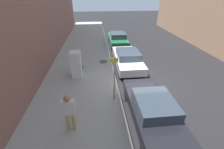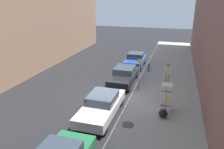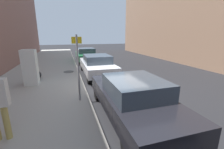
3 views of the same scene
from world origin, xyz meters
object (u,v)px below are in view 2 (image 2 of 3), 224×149
at_px(trash_bag, 163,114).
at_px(parked_hatchback_blue, 135,60).
at_px(street_sign_post, 139,73).
at_px(parked_sedan_silver, 102,105).
at_px(pedestrian_walking_far, 168,73).
at_px(discarded_refrigerator, 166,98).
at_px(fire_hydrant, 149,67).
at_px(parked_sedan_dark, 124,75).

bearing_deg(trash_bag, parked_hatchback_blue, -70.13).
xyz_separation_m(street_sign_post, parked_hatchback_blue, (1.53, -6.49, -0.84)).
relative_size(trash_bag, parked_hatchback_blue, 0.13).
bearing_deg(trash_bag, parked_sedan_silver, 8.94).
bearing_deg(pedestrian_walking_far, parked_hatchback_blue, 67.14).
bearing_deg(pedestrian_walking_far, discarded_refrigerator, -147.52).
height_order(trash_bag, parked_hatchback_blue, parked_hatchback_blue).
height_order(street_sign_post, pedestrian_walking_far, street_sign_post).
distance_m(fire_hydrant, pedestrian_walking_far, 3.50).
xyz_separation_m(trash_bag, parked_sedan_dark, (3.65, -5.15, 0.29)).
bearing_deg(trash_bag, fire_hydrant, -76.42).
bearing_deg(street_sign_post, fire_hydrant, -91.43).
distance_m(fire_hydrant, parked_sedan_dark, 3.56).
height_order(street_sign_post, parked_sedan_silver, street_sign_post).
bearing_deg(discarded_refrigerator, parked_sedan_silver, 21.31).
height_order(discarded_refrigerator, parked_sedan_dark, discarded_refrigerator).
distance_m(fire_hydrant, parked_sedan_silver, 9.03).
relative_size(street_sign_post, fire_hydrant, 3.00).
xyz_separation_m(discarded_refrigerator, parked_sedan_silver, (3.72, 1.45, -0.34)).
relative_size(street_sign_post, trash_bag, 4.80).
bearing_deg(pedestrian_walking_far, street_sign_post, 162.01).
xyz_separation_m(parked_hatchback_blue, parked_sedan_silver, (-0.00, 10.69, -0.01)).
bearing_deg(street_sign_post, discarded_refrigerator, 128.65).
bearing_deg(pedestrian_walking_far, trash_bag, -148.64).
relative_size(discarded_refrigerator, trash_bag, 3.43).
bearing_deg(parked_sedan_dark, trash_bag, 125.36).
xyz_separation_m(parked_sedan_dark, parked_sedan_silver, (-0.00, 5.72, 0.01)).
distance_m(street_sign_post, parked_sedan_silver, 4.54).
distance_m(street_sign_post, trash_bag, 4.35).
bearing_deg(fire_hydrant, parked_hatchback_blue, -47.70).
height_order(discarded_refrigerator, parked_hatchback_blue, discarded_refrigerator).
xyz_separation_m(street_sign_post, pedestrian_walking_far, (-2.01, -1.80, -0.37)).
bearing_deg(fire_hydrant, trash_bag, 103.58).
xyz_separation_m(trash_bag, parked_hatchback_blue, (3.65, -10.11, 0.30)).
relative_size(discarded_refrigerator, parked_sedan_silver, 0.38).
xyz_separation_m(discarded_refrigerator, street_sign_post, (2.19, -2.74, 0.51)).
height_order(discarded_refrigerator, street_sign_post, street_sign_post).
xyz_separation_m(discarded_refrigerator, fire_hydrant, (2.07, -7.42, -0.47)).
bearing_deg(parked_hatchback_blue, pedestrian_walking_far, 127.00).
height_order(discarded_refrigerator, trash_bag, discarded_refrigerator).
xyz_separation_m(fire_hydrant, trash_bag, (-2.00, 8.30, -0.17)).
xyz_separation_m(street_sign_post, parked_sedan_silver, (1.53, 4.19, -0.85)).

